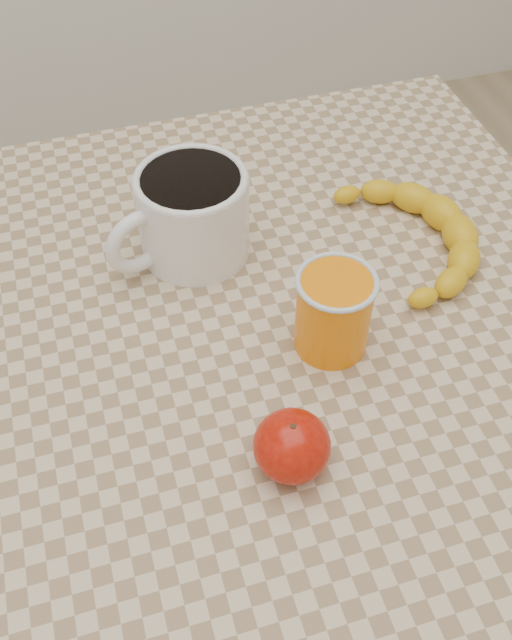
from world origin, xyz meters
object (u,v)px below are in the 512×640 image
object	(u,v)px
coffee_mug	(190,213)
banana	(414,235)
orange_juice_glass	(333,311)
table	(256,383)
apple	(292,446)

from	to	relation	value
coffee_mug	banana	size ratio (longest dim) A/B	0.71
orange_juice_glass	banana	xyz separation A→B (m)	(0.14, 0.10, -0.03)
table	orange_juice_glass	size ratio (longest dim) A/B	8.84
banana	coffee_mug	bearing A→B (deg)	169.82
table	banana	xyz separation A→B (m)	(0.21, 0.07, 0.10)
apple	banana	size ratio (longest dim) A/B	0.28
coffee_mug	orange_juice_glass	world-z (taller)	coffee_mug
apple	banana	world-z (taller)	apple
coffee_mug	banana	xyz separation A→B (m)	(0.24, -0.07, -0.04)
apple	banana	bearing A→B (deg)	45.45
coffee_mug	banana	world-z (taller)	coffee_mug
table	orange_juice_glass	xyz separation A→B (m)	(0.07, -0.03, 0.13)
coffee_mug	apple	bearing A→B (deg)	-86.41
coffee_mug	orange_juice_glass	bearing A→B (deg)	-59.56
banana	orange_juice_glass	bearing A→B (deg)	-137.68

